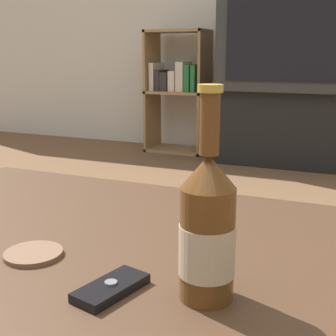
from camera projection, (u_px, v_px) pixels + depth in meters
coffee_table at (74, 284)px, 0.80m from camera, size 1.10×0.90×0.43m
tv_stand at (286, 127)px, 3.30m from camera, size 1.03×0.45×0.52m
television at (291, 42)px, 3.15m from camera, size 0.89×0.58×0.65m
bookshelf at (177, 87)px, 3.64m from camera, size 0.46×0.30×0.94m
beer_bottle at (207, 230)px, 0.63m from camera, size 0.08×0.08×0.29m
cell_phone at (111, 288)px, 0.66m from camera, size 0.08×0.12×0.02m
coaster at (33, 254)px, 0.78m from camera, size 0.10×0.10×0.01m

